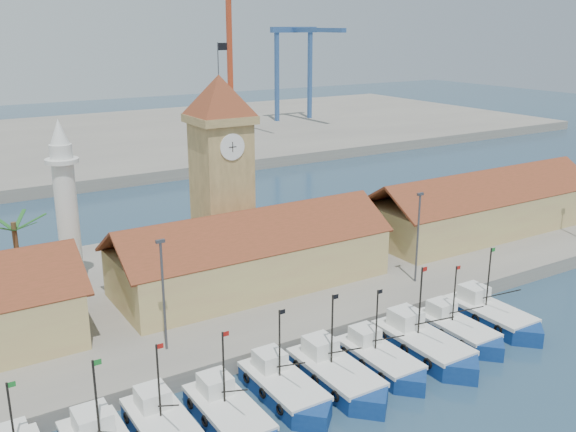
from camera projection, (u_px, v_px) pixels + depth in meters
ground at (384, 393)px, 46.90m from camera, size 400.00×400.00×0.00m
quay at (233, 278)px, 66.19m from camera, size 140.00×32.00×1.50m
terminal at (47, 146)px, 136.02m from camera, size 240.00×80.00×2.00m
boat_3 at (231, 417)px, 42.71m from camera, size 3.39×9.28×7.02m
boat_4 at (286, 390)px, 45.87m from camera, size 3.40×9.31×7.04m
boat_5 at (338, 377)px, 47.51m from camera, size 3.59×9.83×7.44m
boat_6 at (382, 361)px, 49.85m from camera, size 3.27×8.95×6.77m
boat_7 at (426, 347)px, 51.86m from camera, size 3.76×10.31×7.80m
boat_8 at (459, 332)px, 54.69m from camera, size 3.26×8.94×6.76m
boat_9 at (493, 317)px, 57.26m from camera, size 3.58×9.81×7.42m
hall_center at (251, 260)px, 62.01m from camera, size 27.04×10.13×7.61m
hall_right at (481, 211)px, 78.23m from camera, size 31.20×10.13×7.61m
clock_tower at (221, 168)px, 64.59m from camera, size 5.80×5.80×22.70m
minaret at (66, 206)px, 59.26m from camera, size 3.00×3.00×16.30m
palm_tree at (18, 258)px, 56.10m from camera, size 5.60×5.03×8.39m
lamp_posts at (301, 259)px, 55.05m from camera, size 80.70×0.25×9.03m
crane_red_right at (233, 28)px, 144.41m from camera, size 1.00×36.08×40.96m
gantry at (301, 48)px, 159.24m from camera, size 13.00×22.00×23.20m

